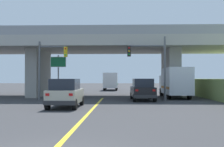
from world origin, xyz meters
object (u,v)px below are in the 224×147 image
object	(u,v)px
suv_lead	(66,93)
suv_crossing	(143,90)
semi_truck_distant	(111,81)
traffic_signal_nearside	(152,60)
traffic_signal_farside	(49,62)
highway_sign	(58,67)
box_truck	(175,82)

from	to	relation	value
suv_lead	suv_crossing	distance (m)	8.65
semi_truck_distant	traffic_signal_nearside	bearing A→B (deg)	-78.06
traffic_signal_farside	highway_sign	xyz separation A→B (m)	(0.45, 2.01, -0.34)
traffic_signal_nearside	traffic_signal_farside	size ratio (longest dim) A/B	1.06
box_truck	traffic_signal_farside	distance (m)	13.03
suv_lead	highway_sign	distance (m)	9.55
traffic_signal_nearside	highway_sign	size ratio (longest dim) A/B	1.33
suv_lead	semi_truck_distant	distance (m)	28.36
traffic_signal_nearside	semi_truck_distant	xyz separation A→B (m)	(-4.67, 22.06, -2.13)
suv_lead	traffic_signal_farside	distance (m)	7.98
box_truck	semi_truck_distant	bearing A→B (deg)	112.00
traffic_signal_nearside	traffic_signal_farside	xyz separation A→B (m)	(-9.77, 0.70, -0.10)
highway_sign	semi_truck_distant	size ratio (longest dim) A/B	0.65
traffic_signal_nearside	suv_lead	bearing A→B (deg)	-137.32
traffic_signal_farside	highway_sign	size ratio (longest dim) A/B	1.26
box_truck	traffic_signal_farside	world-z (taller)	traffic_signal_farside
suv_crossing	suv_lead	bearing A→B (deg)	-134.77
semi_truck_distant	highway_sign	bearing A→B (deg)	-103.51
traffic_signal_farside	semi_truck_distant	world-z (taller)	traffic_signal_farside
box_truck	highway_sign	distance (m)	12.23
suv_lead	traffic_signal_nearside	xyz separation A→B (m)	(6.74, 6.22, 2.67)
suv_crossing	box_truck	bearing A→B (deg)	41.98
traffic_signal_farside	traffic_signal_nearside	bearing A→B (deg)	-4.08
suv_lead	box_truck	size ratio (longest dim) A/B	0.59
box_truck	traffic_signal_farside	bearing A→B (deg)	-166.67
traffic_signal_farside	semi_truck_distant	distance (m)	22.06
box_truck	suv_lead	bearing A→B (deg)	-133.88
traffic_signal_nearside	semi_truck_distant	distance (m)	22.65
suv_lead	semi_truck_distant	size ratio (longest dim) A/B	0.64
suv_crossing	traffic_signal_farside	world-z (taller)	traffic_signal_farside
traffic_signal_farside	semi_truck_distant	bearing A→B (deg)	76.57
traffic_signal_farside	suv_crossing	bearing A→B (deg)	-3.60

